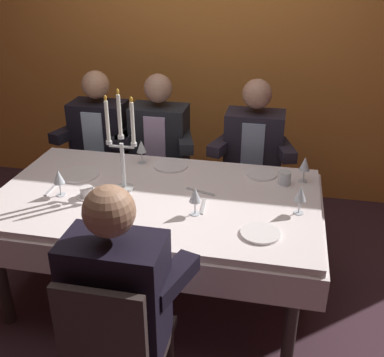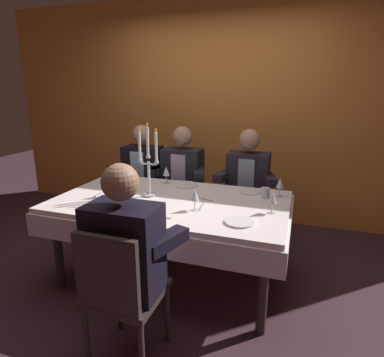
{
  "view_description": "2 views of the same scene",
  "coord_description": "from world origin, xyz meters",
  "px_view_note": "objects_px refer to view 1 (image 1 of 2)",
  "views": [
    {
      "loc": [
        0.7,
        -2.33,
        2.04
      ],
      "look_at": [
        0.2,
        0.1,
        0.82
      ],
      "focal_mm": 43.56,
      "sensor_mm": 36.0,
      "label": 1
    },
    {
      "loc": [
        0.99,
        -2.35,
        1.63
      ],
      "look_at": [
        0.15,
        0.1,
        0.91
      ],
      "focal_mm": 30.31,
      "sensor_mm": 36.0,
      "label": 2
    }
  ],
  "objects_px": {
    "candelabra": "(122,150)",
    "dinner_plate_3": "(261,174)",
    "wine_glass_3": "(141,147)",
    "seated_diner_1": "(160,139)",
    "dinner_plate_0": "(80,174)",
    "water_tumbler_0": "(285,178)",
    "dining_table": "(157,212)",
    "seated_diner_2": "(116,294)",
    "seated_diner_0": "(100,135)",
    "wine_glass_1": "(195,196)",
    "dinner_plate_1": "(171,165)",
    "wine_glass_0": "(305,165)",
    "coffee_cup_0": "(87,192)",
    "wine_glass_2": "(301,195)",
    "seated_diner_3": "(254,146)",
    "dinner_plate_2": "(260,233)",
    "wine_glass_4": "(59,177)"
  },
  "relations": [
    {
      "from": "candelabra",
      "to": "dinner_plate_3",
      "type": "bearing_deg",
      "value": 25.43
    },
    {
      "from": "wine_glass_3",
      "to": "seated_diner_1",
      "type": "bearing_deg",
      "value": 90.14
    },
    {
      "from": "candelabra",
      "to": "wine_glass_3",
      "type": "bearing_deg",
      "value": 92.17
    },
    {
      "from": "dinner_plate_0",
      "to": "water_tumbler_0",
      "type": "height_order",
      "value": "water_tumbler_0"
    },
    {
      "from": "dining_table",
      "to": "seated_diner_1",
      "type": "bearing_deg",
      "value": 104.0
    },
    {
      "from": "candelabra",
      "to": "seated_diner_1",
      "type": "bearing_deg",
      "value": 91.08
    },
    {
      "from": "dinner_plate_0",
      "to": "seated_diner_2",
      "type": "height_order",
      "value": "seated_diner_2"
    },
    {
      "from": "seated_diner_0",
      "to": "wine_glass_1",
      "type": "bearing_deg",
      "value": -47.39
    },
    {
      "from": "dinner_plate_1",
      "to": "wine_glass_0",
      "type": "relative_size",
      "value": 1.4
    },
    {
      "from": "coffee_cup_0",
      "to": "seated_diner_2",
      "type": "xyz_separation_m",
      "value": [
        0.46,
        -0.78,
        -0.03
      ]
    },
    {
      "from": "seated_diner_1",
      "to": "wine_glass_1",
      "type": "bearing_deg",
      "value": -65.2
    },
    {
      "from": "dining_table",
      "to": "wine_glass_1",
      "type": "relative_size",
      "value": 11.83
    },
    {
      "from": "dinner_plate_0",
      "to": "wine_glass_2",
      "type": "distance_m",
      "value": 1.39
    },
    {
      "from": "dinner_plate_3",
      "to": "wine_glass_1",
      "type": "xyz_separation_m",
      "value": [
        -0.32,
        -0.57,
        0.11
      ]
    },
    {
      "from": "dinner_plate_3",
      "to": "seated_diner_3",
      "type": "bearing_deg",
      "value": 100.41
    },
    {
      "from": "dining_table",
      "to": "wine_glass_3",
      "type": "relative_size",
      "value": 11.83
    },
    {
      "from": "dinner_plate_2",
      "to": "seated_diner_1",
      "type": "xyz_separation_m",
      "value": [
        -0.86,
        1.19,
        -0.01
      ]
    },
    {
      "from": "dinner_plate_3",
      "to": "wine_glass_1",
      "type": "height_order",
      "value": "wine_glass_1"
    },
    {
      "from": "dining_table",
      "to": "wine_glass_0",
      "type": "xyz_separation_m",
      "value": [
        0.85,
        0.36,
        0.23
      ]
    },
    {
      "from": "dinner_plate_3",
      "to": "wine_glass_0",
      "type": "height_order",
      "value": "wine_glass_0"
    },
    {
      "from": "dinner_plate_3",
      "to": "dinner_plate_0",
      "type": "bearing_deg",
      "value": -167.71
    },
    {
      "from": "dinner_plate_3",
      "to": "wine_glass_4",
      "type": "height_order",
      "value": "wine_glass_4"
    },
    {
      "from": "wine_glass_2",
      "to": "seated_diner_0",
      "type": "distance_m",
      "value": 1.8
    },
    {
      "from": "wine_glass_3",
      "to": "seated_diner_3",
      "type": "distance_m",
      "value": 0.86
    },
    {
      "from": "wine_glass_0",
      "to": "seated_diner_2",
      "type": "distance_m",
      "value": 1.47
    },
    {
      "from": "wine_glass_3",
      "to": "water_tumbler_0",
      "type": "bearing_deg",
      "value": -7.58
    },
    {
      "from": "seated_diner_1",
      "to": "wine_glass_2",
      "type": "bearing_deg",
      "value": -41.76
    },
    {
      "from": "coffee_cup_0",
      "to": "wine_glass_3",
      "type": "bearing_deg",
      "value": 72.22
    },
    {
      "from": "dinner_plate_1",
      "to": "wine_glass_0",
      "type": "bearing_deg",
      "value": -3.23
    },
    {
      "from": "water_tumbler_0",
      "to": "seated_diner_2",
      "type": "xyz_separation_m",
      "value": [
        -0.66,
        -1.18,
        -0.05
      ]
    },
    {
      "from": "candelabra",
      "to": "seated_diner_2",
      "type": "distance_m",
      "value": 0.99
    },
    {
      "from": "dinner_plate_1",
      "to": "wine_glass_2",
      "type": "relative_size",
      "value": 1.4
    },
    {
      "from": "wine_glass_2",
      "to": "seated_diner_3",
      "type": "xyz_separation_m",
      "value": [
        -0.33,
        0.93,
        -0.12
      ]
    },
    {
      "from": "wine_glass_0",
      "to": "seated_diner_2",
      "type": "xyz_separation_m",
      "value": [
        -0.78,
        -1.24,
        -0.12
      ]
    },
    {
      "from": "wine_glass_1",
      "to": "candelabra",
      "type": "bearing_deg",
      "value": 157.36
    },
    {
      "from": "seated_diner_0",
      "to": "seated_diner_3",
      "type": "height_order",
      "value": "same"
    },
    {
      "from": "wine_glass_3",
      "to": "seated_diner_0",
      "type": "distance_m",
      "value": 0.68
    },
    {
      "from": "wine_glass_0",
      "to": "coffee_cup_0",
      "type": "distance_m",
      "value": 1.33
    },
    {
      "from": "wine_glass_4",
      "to": "coffee_cup_0",
      "type": "height_order",
      "value": "wine_glass_4"
    },
    {
      "from": "coffee_cup_0",
      "to": "seated_diner_0",
      "type": "bearing_deg",
      "value": 107.7
    },
    {
      "from": "dining_table",
      "to": "seated_diner_2",
      "type": "bearing_deg",
      "value": -85.3
    },
    {
      "from": "dinner_plate_0",
      "to": "dinner_plate_1",
      "type": "height_order",
      "value": "same"
    },
    {
      "from": "wine_glass_4",
      "to": "seated_diner_3",
      "type": "relative_size",
      "value": 0.13
    },
    {
      "from": "dining_table",
      "to": "dinner_plate_2",
      "type": "relative_size",
      "value": 9.42
    },
    {
      "from": "dining_table",
      "to": "wine_glass_2",
      "type": "height_order",
      "value": "wine_glass_2"
    },
    {
      "from": "wine_glass_0",
      "to": "water_tumbler_0",
      "type": "xyz_separation_m",
      "value": [
        -0.11,
        -0.06,
        -0.07
      ]
    },
    {
      "from": "dinner_plate_0",
      "to": "dinner_plate_2",
      "type": "xyz_separation_m",
      "value": [
        1.19,
        -0.46,
        0.0
      ]
    },
    {
      "from": "wine_glass_0",
      "to": "wine_glass_3",
      "type": "height_order",
      "value": "same"
    },
    {
      "from": "coffee_cup_0",
      "to": "seated_diner_0",
      "type": "relative_size",
      "value": 0.11
    },
    {
      "from": "wine_glass_2",
      "to": "dinner_plate_3",
      "type": "bearing_deg",
      "value": 117.89
    }
  ]
}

